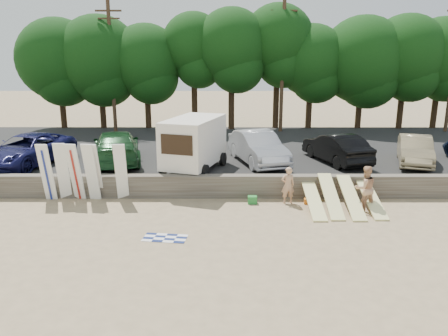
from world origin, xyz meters
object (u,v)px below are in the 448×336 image
at_px(car_2, 258,147).
at_px(car_4, 415,150).
at_px(beachgoer_a, 288,185).
at_px(beachgoer_b, 365,188).
at_px(car_3, 336,148).
at_px(car_1, 116,147).
at_px(box_trailer, 194,141).
at_px(cooler, 252,200).
at_px(car_0, 27,150).

height_order(car_2, car_4, car_2).
relative_size(beachgoer_a, beachgoer_b, 0.86).
height_order(car_3, beachgoer_a, car_3).
bearing_deg(car_4, car_3, -166.26).
bearing_deg(car_2, car_4, -17.21).
bearing_deg(beachgoer_b, car_2, -62.90).
distance_m(car_1, beachgoer_a, 9.33).
bearing_deg(car_2, car_3, -13.75).
distance_m(box_trailer, car_4, 11.25).
xyz_separation_m(car_1, beachgoer_b, (11.23, -5.16, -0.60)).
bearing_deg(cooler, car_1, 148.17).
distance_m(box_trailer, beachgoer_a, 5.19).
bearing_deg(car_1, car_2, 165.81).
distance_m(car_0, cooler, 11.86).
bearing_deg(beachgoer_a, car_1, -34.94).
height_order(car_1, car_2, car_1).
relative_size(car_4, beachgoer_a, 2.74).
bearing_deg(car_3, car_2, -14.85).
distance_m(car_0, car_3, 15.72).
distance_m(car_4, beachgoer_a, 8.14).
height_order(beachgoer_a, beachgoer_b, beachgoer_b).
distance_m(car_0, beachgoer_a, 13.21).
bearing_deg(car_3, car_1, -16.81).
relative_size(box_trailer, car_4, 1.01).
bearing_deg(car_4, car_2, -162.70).
distance_m(box_trailer, cooler, 4.39).
distance_m(car_2, car_4, 7.98).
bearing_deg(car_1, beachgoer_b, 141.81).
bearing_deg(beachgoer_b, box_trailer, -38.13).
bearing_deg(car_2, car_1, 163.20).
xyz_separation_m(beachgoer_a, beachgoer_b, (2.99, -0.84, 0.13)).
distance_m(car_1, car_4, 15.26).
bearing_deg(car_2, cooler, -113.09).
xyz_separation_m(car_0, car_2, (11.65, 0.39, 0.05)).
distance_m(car_4, cooler, 9.54).
xyz_separation_m(car_0, car_4, (19.64, 0.24, -0.05)).
bearing_deg(beachgoer_a, car_2, -84.40).
xyz_separation_m(car_1, car_2, (7.27, -0.09, -0.00)).
height_order(box_trailer, beachgoer_a, box_trailer).
distance_m(car_3, beachgoer_b, 5.27).
bearing_deg(car_2, box_trailer, -172.42).
bearing_deg(car_1, car_4, 165.60).
xyz_separation_m(car_0, cooler, (11.13, -3.90, -1.30)).
distance_m(car_1, cooler, 8.16).
relative_size(box_trailer, car_2, 0.88).
bearing_deg(car_0, car_4, 15.17).
bearing_deg(car_2, beachgoer_a, -93.24).
relative_size(car_0, car_3, 1.20).
bearing_deg(beachgoer_a, car_3, -132.30).
relative_size(car_0, car_1, 0.98).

